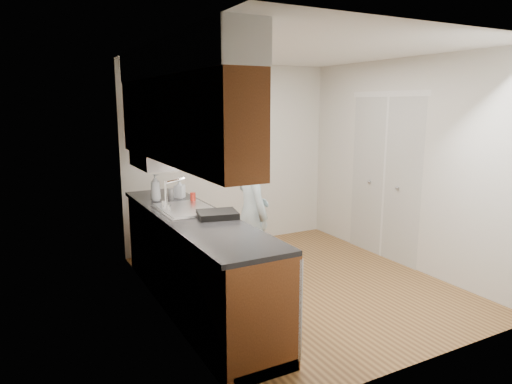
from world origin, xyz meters
TOP-DOWN VIEW (x-y plane):
  - floor at (0.00, 0.00)m, footprint 3.50×3.50m
  - ceiling at (0.00, 0.00)m, footprint 3.50×3.50m
  - wall_left at (-1.50, 0.00)m, footprint 0.02×3.50m
  - wall_right at (1.50, 0.00)m, footprint 0.02×3.50m
  - wall_back at (0.00, 1.75)m, footprint 3.00×0.02m
  - counter at (-1.20, -0.00)m, footprint 0.64×2.80m
  - upper_cabinets at (-1.33, 0.05)m, footprint 0.47×2.80m
  - closet_door at (1.49, 0.30)m, footprint 0.02×1.22m
  - floor_mat at (-0.45, 0.24)m, footprint 0.85×1.05m
  - person at (-0.45, 0.24)m, footprint 0.49×0.68m
  - soap_bottle_a at (-1.34, 0.77)m, footprint 0.16×0.16m
  - soap_bottle_b at (-1.07, 0.79)m, footprint 0.14×0.14m
  - soda_can at (-1.02, 0.49)m, footprint 0.07×0.07m
  - steel_can at (-1.18, 0.75)m, footprint 0.08×0.08m
  - dish_rack at (-1.05, -0.22)m, footprint 0.41×0.37m

SIDE VIEW (x-z plane):
  - floor at x=0.00m, z-range 0.00..0.00m
  - floor_mat at x=-0.45m, z-range 0.00..0.02m
  - counter at x=-1.20m, z-range -0.16..1.14m
  - person at x=-0.45m, z-range 0.02..1.82m
  - dish_rack at x=-1.05m, z-range 0.94..1.00m
  - soda_can at x=-1.02m, z-range 0.94..1.05m
  - steel_can at x=-1.18m, z-range 0.94..1.06m
  - closet_door at x=1.49m, z-range 0.00..2.05m
  - soap_bottle_b at x=-1.07m, z-range 0.94..1.16m
  - soap_bottle_a at x=-1.34m, z-range 0.94..1.23m
  - wall_left at x=-1.50m, z-range 0.00..2.50m
  - wall_right at x=1.50m, z-range 0.00..2.50m
  - wall_back at x=0.00m, z-range 0.00..2.50m
  - upper_cabinets at x=-1.33m, z-range 1.34..2.55m
  - ceiling at x=0.00m, z-range 2.50..2.50m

